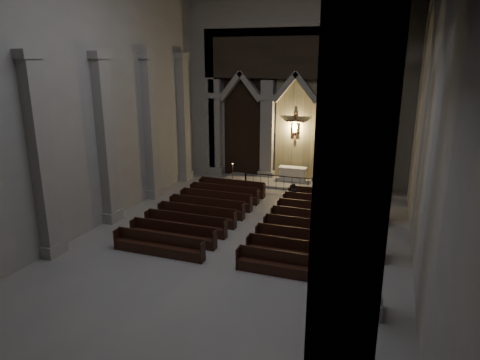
% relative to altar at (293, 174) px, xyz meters
% --- Properties ---
extents(room, '(24.00, 24.10, 12.00)m').
position_rel_altar_xyz_m(room, '(-0.09, -11.00, 7.01)').
color(room, gray).
rests_on(room, ground).
extents(sanctuary_wall, '(14.00, 0.77, 12.00)m').
position_rel_altar_xyz_m(sanctuary_wall, '(-0.09, 0.54, 6.02)').
color(sanctuary_wall, gray).
rests_on(sanctuary_wall, ground).
extents(right_arcade, '(1.00, 24.00, 12.00)m').
position_rel_altar_xyz_m(right_arcade, '(5.41, -9.67, 7.23)').
color(right_arcade, gray).
rests_on(right_arcade, ground).
extents(left_pilasters, '(0.60, 13.00, 8.03)m').
position_rel_altar_xyz_m(left_pilasters, '(-6.84, -7.50, 3.31)').
color(left_pilasters, gray).
rests_on(left_pilasters, ground).
extents(sanctuary_step, '(8.50, 2.60, 0.15)m').
position_rel_altar_xyz_m(sanctuary_step, '(-0.09, -0.40, -0.52)').
color(sanctuary_step, gray).
rests_on(sanctuary_step, ground).
extents(altar, '(1.74, 0.69, 0.89)m').
position_rel_altar_xyz_m(altar, '(0.00, 0.00, 0.00)').
color(altar, silver).
rests_on(altar, sanctuary_step).
extents(altar_rail, '(4.93, 0.09, 0.97)m').
position_rel_altar_xyz_m(altar_rail, '(-0.09, -1.94, 0.05)').
color(altar_rail, black).
rests_on(altar_rail, ground).
extents(candle_stand_left, '(0.23, 0.23, 1.39)m').
position_rel_altar_xyz_m(candle_stand_left, '(-3.46, -1.68, -0.22)').
color(candle_stand_left, '#9B602F').
rests_on(candle_stand_left, ground).
extents(candle_stand_right, '(0.25, 0.25, 1.50)m').
position_rel_altar_xyz_m(candle_stand_right, '(2.52, -1.71, -0.19)').
color(candle_stand_right, '#9B602F').
rests_on(candle_stand_right, ground).
extents(pews, '(9.39, 8.85, 0.89)m').
position_rel_altar_xyz_m(pews, '(-0.09, -7.86, -0.31)').
color(pews, black).
rests_on(pews, ground).
extents(worshipper, '(0.55, 0.46, 1.28)m').
position_rel_altar_xyz_m(worshipper, '(1.05, -4.51, 0.04)').
color(worshipper, black).
rests_on(worshipper, ground).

